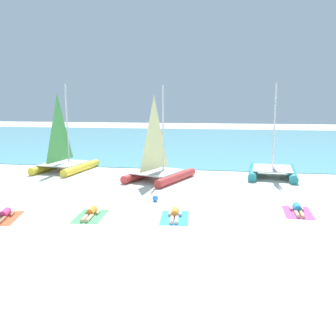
{
  "coord_description": "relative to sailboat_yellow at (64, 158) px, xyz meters",
  "views": [
    {
      "loc": [
        3.16,
        -13.14,
        4.46
      ],
      "look_at": [
        0.0,
        5.01,
        1.2
      ],
      "focal_mm": 39.12,
      "sensor_mm": 36.0,
      "label": 1
    }
  ],
  "objects": [
    {
      "name": "sailboat_yellow",
      "position": [
        0.0,
        0.0,
        0.0
      ],
      "size": [
        3.21,
        4.64,
        5.72
      ],
      "rotation": [
        0.0,
        0.0,
        -0.1
      ],
      "color": "yellow",
      "rests_on": "ground"
    },
    {
      "name": "sailboat_teal",
      "position": [
        13.48,
        0.39,
        -0.0
      ],
      "size": [
        3.15,
        4.59,
        5.7
      ],
      "rotation": [
        0.0,
        0.0,
        -0.09
      ],
      "color": "teal",
      "rests_on": "ground"
    },
    {
      "name": "sunbather_center_left",
      "position": [
        5.45,
        -9.12,
        -0.72
      ],
      "size": [
        0.58,
        1.57,
        0.3
      ],
      "rotation": [
        0.0,
        0.0,
        0.09
      ],
      "color": "orange",
      "rests_on": "towel_center_left"
    },
    {
      "name": "sunbather_center_right",
      "position": [
        8.81,
        -8.74,
        -0.72
      ],
      "size": [
        0.59,
        1.57,
        0.3
      ],
      "rotation": [
        0.0,
        0.0,
        0.11
      ],
      "color": "orange",
      "rests_on": "towel_center_right"
    },
    {
      "name": "towel_leftmost",
      "position": [
        2.19,
        -10.04,
        -0.85
      ],
      "size": [
        1.56,
        2.12,
        0.01
      ],
      "primitive_type": "cube",
      "rotation": [
        0.0,
        0.0,
        0.26
      ],
      "color": "#EA5933",
      "rests_on": "ground"
    },
    {
      "name": "beach_ball",
      "position": [
        7.55,
        -6.51,
        -0.71
      ],
      "size": [
        0.28,
        0.28,
        0.28
      ],
      "primitive_type": "sphere",
      "color": "#337FE5",
      "rests_on": "ground"
    },
    {
      "name": "towel_rightmost",
      "position": [
        13.74,
        -7.22,
        -0.85
      ],
      "size": [
        1.14,
        1.92,
        0.01
      ],
      "primitive_type": "cube",
      "rotation": [
        0.0,
        0.0,
        -0.02
      ],
      "color": "#D84C99",
      "rests_on": "ground"
    },
    {
      "name": "towel_center_right",
      "position": [
        8.82,
        -8.81,
        -0.85
      ],
      "size": [
        1.3,
        2.01,
        0.01
      ],
      "primitive_type": "cube",
      "rotation": [
        0.0,
        0.0,
        0.11
      ],
      "color": "#338CD8",
      "rests_on": "ground"
    },
    {
      "name": "sunbather_leftmost",
      "position": [
        2.17,
        -9.97,
        -0.72
      ],
      "size": [
        0.78,
        1.55,
        0.3
      ],
      "rotation": [
        0.0,
        0.0,
        0.26
      ],
      "color": "#D83372",
      "rests_on": "towel_leftmost"
    },
    {
      "name": "sailboat_red",
      "position": [
        6.77,
        -1.82,
        -0.03
      ],
      "size": [
        3.93,
        4.86,
        5.49
      ],
      "rotation": [
        0.0,
        0.0,
        -0.34
      ],
      "color": "#CC3838",
      "rests_on": "ground"
    },
    {
      "name": "ground_plane",
      "position": [
        7.78,
        0.61,
        -0.85
      ],
      "size": [
        120.0,
        120.0,
        0.0
      ],
      "primitive_type": "plane",
      "color": "silver"
    },
    {
      "name": "towel_center_left",
      "position": [
        5.46,
        -9.18,
        -0.85
      ],
      "size": [
        1.27,
        1.99,
        0.01
      ],
      "primitive_type": "cube",
      "rotation": [
        0.0,
        0.0,
        0.09
      ],
      "color": "#4CB266",
      "rests_on": "ground"
    },
    {
      "name": "ocean_water",
      "position": [
        7.78,
        21.74,
        -0.83
      ],
      "size": [
        120.0,
        40.0,
        0.05
      ],
      "primitive_type": "cube",
      "color": "#5BB2C1",
      "rests_on": "ground"
    },
    {
      "name": "sunbather_rightmost",
      "position": [
        13.74,
        -7.16,
        -0.72
      ],
      "size": [
        0.55,
        1.56,
        0.3
      ],
      "rotation": [
        0.0,
        0.0,
        -0.02
      ],
      "color": "#268CCC",
      "rests_on": "towel_rightmost"
    }
  ]
}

